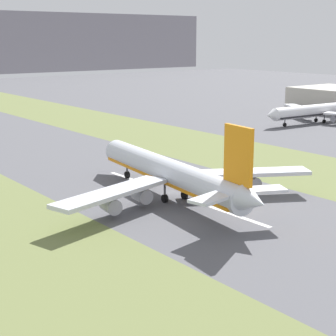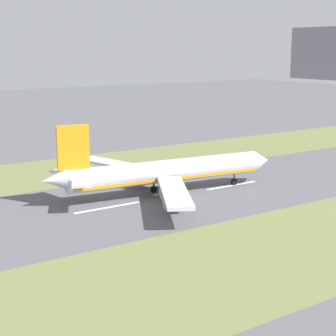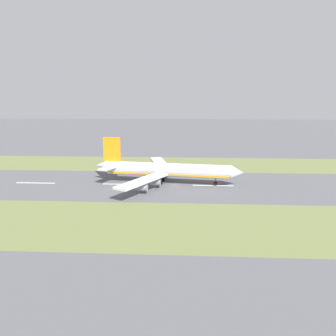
{
  "view_description": "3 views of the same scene",
  "coord_description": "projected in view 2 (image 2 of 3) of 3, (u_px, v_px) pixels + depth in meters",
  "views": [
    {
      "loc": [
        -79.23,
        -102.25,
        36.0
      ],
      "look_at": [
        -2.94,
        -3.26,
        7.0
      ],
      "focal_mm": 60.0,
      "sensor_mm": 36.0,
      "label": 1
    },
    {
      "loc": [
        117.84,
        -85.82,
        38.46
      ],
      "look_at": [
        -2.94,
        -3.26,
        7.0
      ],
      "focal_mm": 60.0,
      "sensor_mm": 36.0,
      "label": 2
    },
    {
      "loc": [
        139.53,
        4.42,
        38.96
      ],
      "look_at": [
        -2.94,
        -3.26,
        7.0
      ],
      "focal_mm": 35.0,
      "sensor_mm": 36.0,
      "label": 3
    }
  ],
  "objects": [
    {
      "name": "airplane_main_jet",
      "position": [
        162.0,
        172.0,
        149.0
      ],
      "size": [
        63.62,
        67.16,
        20.2
      ],
      "color": "silver",
      "rests_on": "ground"
    },
    {
      "name": "centreline_dash_far",
      "position": [
        232.0,
        185.0,
        159.78
      ],
      "size": [
        1.2,
        18.0,
        0.01
      ],
      "primitive_type": "cube",
      "color": "silver",
      "rests_on": "ground"
    },
    {
      "name": "grass_median_west",
      "position": [
        105.0,
        165.0,
        186.86
      ],
      "size": [
        40.0,
        600.0,
        0.01
      ],
      "primitive_type": "cube",
      "color": "olive",
      "rests_on": "ground"
    },
    {
      "name": "grass_median_east",
      "position": [
        314.0,
        240.0,
        114.22
      ],
      "size": [
        40.0,
        600.0,
        0.01
      ],
      "primitive_type": "cube",
      "color": "olive",
      "rests_on": "ground"
    },
    {
      "name": "ground_plane",
      "position": [
        184.0,
        194.0,
        150.54
      ],
      "size": [
        800.0,
        800.0,
        0.0
      ],
      "primitive_type": "plane",
      "color": "#56565B"
    },
    {
      "name": "centreline_dash_mid",
      "position": [
        108.0,
        208.0,
        137.71
      ],
      "size": [
        1.2,
        18.0,
        0.01
      ],
      "primitive_type": "cube",
      "color": "silver",
      "rests_on": "ground"
    }
  ]
}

